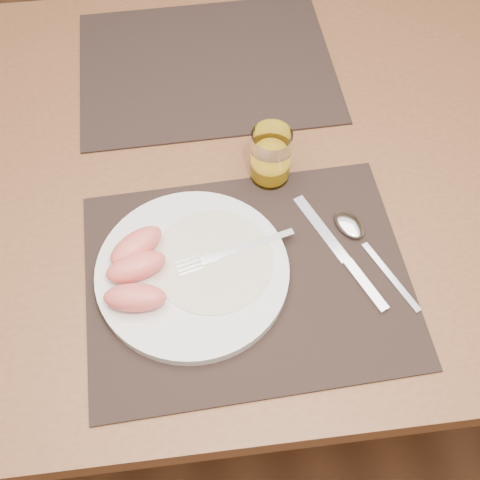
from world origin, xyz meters
name	(u,v)px	position (x,y,z in m)	size (l,w,h in m)	color
ground	(231,344)	(0.00, 0.00, 0.00)	(5.00, 5.00, 0.00)	brown
table	(226,191)	(0.00, 0.00, 0.67)	(1.40, 0.90, 0.75)	brown
placemat_near	(248,278)	(0.01, -0.22, 0.75)	(0.45, 0.35, 0.00)	black
placemat_far	(207,66)	(-0.01, 0.22, 0.75)	(0.45, 0.35, 0.00)	black
plate	(193,272)	(-0.07, -0.21, 0.76)	(0.27, 0.27, 0.02)	white
plate_dressing	(213,260)	(-0.04, -0.20, 0.77)	(0.17, 0.17, 0.00)	white
fork	(226,254)	(-0.02, -0.19, 0.77)	(0.17, 0.06, 0.00)	silver
knife	(346,261)	(0.15, -0.21, 0.76)	(0.10, 0.21, 0.01)	silver
spoon	(355,231)	(0.17, -0.17, 0.76)	(0.10, 0.18, 0.01)	silver
juice_glass	(271,158)	(0.07, -0.04, 0.80)	(0.06, 0.06, 0.09)	white
grapefruit_wedges	(136,270)	(-0.14, -0.21, 0.79)	(0.09, 0.15, 0.03)	#F07062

